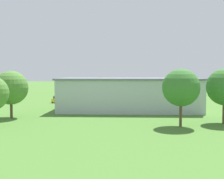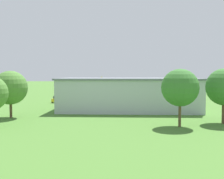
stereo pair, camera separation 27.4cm
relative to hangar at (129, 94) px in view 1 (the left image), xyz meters
The scene contains 13 objects.
ground_plane 29.01m from the hangar, 91.36° to the right, with size 400.00×400.00×0.00m, color #47752D.
hangar is the anchor object (origin of this frame).
biplane 25.42m from the hangar, 77.44° to the right, with size 9.22×7.78×4.15m.
car_orange 19.63m from the hangar, 131.72° to the right, with size 2.25×4.43×1.60m.
car_grey 18.44m from the hangar, 46.79° to the right, with size 1.98×4.59×1.73m.
car_yellow 23.47m from the hangar, 40.01° to the right, with size 2.64×4.64×1.73m.
person_watching_takeoff 16.89m from the hangar, 74.08° to the right, with size 0.48×0.48×1.69m.
person_near_hangar_door 18.66m from the hangar, 91.67° to the right, with size 0.52×0.52×1.53m.
person_walking_on_apron 19.44m from the hangar, 95.65° to the right, with size 0.50×0.50×1.59m.
person_beside_truck 16.95m from the hangar, 124.42° to the right, with size 0.52×0.52×1.61m.
person_crossing_taxiway 19.04m from the hangar, 77.07° to the right, with size 0.53×0.53×1.72m.
tree_behind_hangar_left 24.00m from the hangar, 28.40° to the left, with size 5.81×5.81×8.11m.
tree_at_field_edge 20.73m from the hangar, 107.20° to the left, with size 5.39×5.39×8.31m.
Camera 1 is at (4.88, 88.90, 7.59)m, focal length 45.50 mm.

